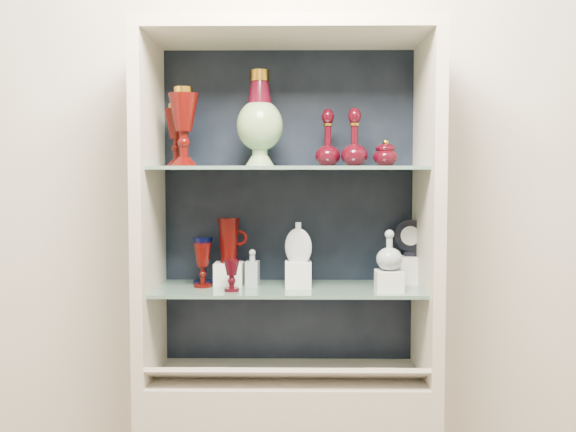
{
  "coord_description": "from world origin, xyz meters",
  "views": [
    {
      "loc": [
        0.03,
        -0.67,
        1.43
      ],
      "look_at": [
        0.0,
        1.53,
        1.3
      ],
      "focal_mm": 40.0,
      "sensor_mm": 36.0,
      "label": 1
    }
  ],
  "objects_px": {
    "pedestal_lamp_left": "(176,135)",
    "ruby_goblet_tall": "(203,265)",
    "ruby_decanter_b": "(354,136)",
    "flat_flask": "(298,241)",
    "pedestal_lamp_right": "(184,127)",
    "ruby_decanter_a": "(328,134)",
    "lidded_bowl": "(385,153)",
    "enamel_urn": "(260,119)",
    "ruby_pitcher": "(229,240)",
    "clear_round_decanter": "(389,251)",
    "cobalt_goblet": "(203,260)",
    "cameo_medallion": "(411,237)",
    "clear_square_bottle": "(252,268)",
    "ruby_goblet_small": "(232,275)"
  },
  "relations": [
    {
      "from": "cobalt_goblet",
      "to": "enamel_urn",
      "type": "bearing_deg",
      "value": -20.87
    },
    {
      "from": "cobalt_goblet",
      "to": "ruby_goblet_tall",
      "type": "height_order",
      "value": "cobalt_goblet"
    },
    {
      "from": "ruby_decanter_a",
      "to": "ruby_goblet_tall",
      "type": "xyz_separation_m",
      "value": [
        -0.44,
        -0.04,
        -0.46
      ]
    },
    {
      "from": "lidded_bowl",
      "to": "clear_round_decanter",
      "type": "height_order",
      "value": "lidded_bowl"
    },
    {
      "from": "pedestal_lamp_right",
      "to": "ruby_goblet_tall",
      "type": "relative_size",
      "value": 1.72
    },
    {
      "from": "ruby_pitcher",
      "to": "cameo_medallion",
      "type": "relative_size",
      "value": 1.18
    },
    {
      "from": "ruby_decanter_b",
      "to": "ruby_goblet_small",
      "type": "height_order",
      "value": "ruby_decanter_b"
    },
    {
      "from": "ruby_goblet_small",
      "to": "clear_square_bottle",
      "type": "relative_size",
      "value": 0.82
    },
    {
      "from": "pedestal_lamp_left",
      "to": "ruby_decanter_b",
      "type": "distance_m",
      "value": 0.62
    },
    {
      "from": "enamel_urn",
      "to": "lidded_bowl",
      "type": "height_order",
      "value": "enamel_urn"
    },
    {
      "from": "flat_flask",
      "to": "cameo_medallion",
      "type": "relative_size",
      "value": 1.05
    },
    {
      "from": "ruby_decanter_b",
      "to": "cobalt_goblet",
      "type": "xyz_separation_m",
      "value": [
        -0.54,
        0.06,
        -0.44
      ]
    },
    {
      "from": "pedestal_lamp_right",
      "to": "clear_square_bottle",
      "type": "relative_size",
      "value": 2.04
    },
    {
      "from": "pedestal_lamp_left",
      "to": "ruby_goblet_tall",
      "type": "xyz_separation_m",
      "value": [
        0.1,
        -0.04,
        -0.45
      ]
    },
    {
      "from": "enamel_urn",
      "to": "cobalt_goblet",
      "type": "xyz_separation_m",
      "value": [
        -0.21,
        0.08,
        -0.5
      ]
    },
    {
      "from": "ruby_decanter_a",
      "to": "cameo_medallion",
      "type": "distance_m",
      "value": 0.47
    },
    {
      "from": "ruby_goblet_small",
      "to": "clear_round_decanter",
      "type": "distance_m",
      "value": 0.54
    },
    {
      "from": "cobalt_goblet",
      "to": "flat_flask",
      "type": "xyz_separation_m",
      "value": [
        0.34,
        -0.08,
        0.08
      ]
    },
    {
      "from": "clear_square_bottle",
      "to": "pedestal_lamp_right",
      "type": "bearing_deg",
      "value": -162.79
    },
    {
      "from": "ruby_pitcher",
      "to": "pedestal_lamp_left",
      "type": "bearing_deg",
      "value": -179.75
    },
    {
      "from": "pedestal_lamp_left",
      "to": "cobalt_goblet",
      "type": "relative_size",
      "value": 1.31
    },
    {
      "from": "ruby_decanter_b",
      "to": "flat_flask",
      "type": "relative_size",
      "value": 1.51
    },
    {
      "from": "ruby_decanter_b",
      "to": "ruby_goblet_small",
      "type": "relative_size",
      "value": 2.01
    },
    {
      "from": "pedestal_lamp_left",
      "to": "clear_round_decanter",
      "type": "xyz_separation_m",
      "value": [
        0.73,
        -0.12,
        -0.39
      ]
    },
    {
      "from": "ruby_decanter_b",
      "to": "cameo_medallion",
      "type": "distance_m",
      "value": 0.42
    },
    {
      "from": "ruby_decanter_b",
      "to": "clear_square_bottle",
      "type": "height_order",
      "value": "ruby_decanter_b"
    },
    {
      "from": "cobalt_goblet",
      "to": "ruby_goblet_small",
      "type": "height_order",
      "value": "cobalt_goblet"
    },
    {
      "from": "lidded_bowl",
      "to": "ruby_pitcher",
      "type": "height_order",
      "value": "lidded_bowl"
    },
    {
      "from": "ruby_decanter_a",
      "to": "ruby_goblet_tall",
      "type": "bearing_deg",
      "value": -174.47
    },
    {
      "from": "ruby_goblet_small",
      "to": "flat_flask",
      "type": "distance_m",
      "value": 0.26
    },
    {
      "from": "ruby_decanter_a",
      "to": "ruby_pitcher",
      "type": "relative_size",
      "value": 1.42
    },
    {
      "from": "enamel_urn",
      "to": "clear_round_decanter",
      "type": "height_order",
      "value": "enamel_urn"
    },
    {
      "from": "ruby_decanter_b",
      "to": "cobalt_goblet",
      "type": "height_order",
      "value": "ruby_decanter_b"
    },
    {
      "from": "enamel_urn",
      "to": "cameo_medallion",
      "type": "xyz_separation_m",
      "value": [
        0.54,
        0.08,
        -0.42
      ]
    },
    {
      "from": "pedestal_lamp_left",
      "to": "ruby_pitcher",
      "type": "xyz_separation_m",
      "value": [
        0.18,
        0.0,
        -0.37
      ]
    },
    {
      "from": "pedestal_lamp_left",
      "to": "cameo_medallion",
      "type": "bearing_deg",
      "value": 2.67
    },
    {
      "from": "enamel_urn",
      "to": "ruby_pitcher",
      "type": "relative_size",
      "value": 2.05
    },
    {
      "from": "ruby_decanter_a",
      "to": "lidded_bowl",
      "type": "height_order",
      "value": "ruby_decanter_a"
    },
    {
      "from": "pedestal_lamp_right",
      "to": "ruby_goblet_small",
      "type": "distance_m",
      "value": 0.53
    },
    {
      "from": "pedestal_lamp_left",
      "to": "clear_square_bottle",
      "type": "relative_size",
      "value": 1.69
    },
    {
      "from": "flat_flask",
      "to": "ruby_decanter_a",
      "type": "bearing_deg",
      "value": 46.14
    },
    {
      "from": "clear_round_decanter",
      "to": "cameo_medallion",
      "type": "relative_size",
      "value": 0.97
    },
    {
      "from": "ruby_goblet_tall",
      "to": "pedestal_lamp_right",
      "type": "bearing_deg",
      "value": -137.59
    },
    {
      "from": "ruby_decanter_a",
      "to": "lidded_bowl",
      "type": "distance_m",
      "value": 0.21
    },
    {
      "from": "ruby_goblet_small",
      "to": "clear_round_decanter",
      "type": "xyz_separation_m",
      "value": [
        0.53,
        0.0,
        0.08
      ]
    },
    {
      "from": "enamel_urn",
      "to": "ruby_pitcher",
      "type": "distance_m",
      "value": 0.44
    },
    {
      "from": "cameo_medallion",
      "to": "lidded_bowl",
      "type": "bearing_deg",
      "value": -138.86
    },
    {
      "from": "clear_round_decanter",
      "to": "ruby_decanter_a",
      "type": "bearing_deg",
      "value": 149.05
    },
    {
      "from": "ruby_decanter_b",
      "to": "ruby_goblet_tall",
      "type": "bearing_deg",
      "value": -178.76
    },
    {
      "from": "enamel_urn",
      "to": "ruby_goblet_tall",
      "type": "xyz_separation_m",
      "value": [
        -0.2,
        0.0,
        -0.51
      ]
    }
  ]
}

